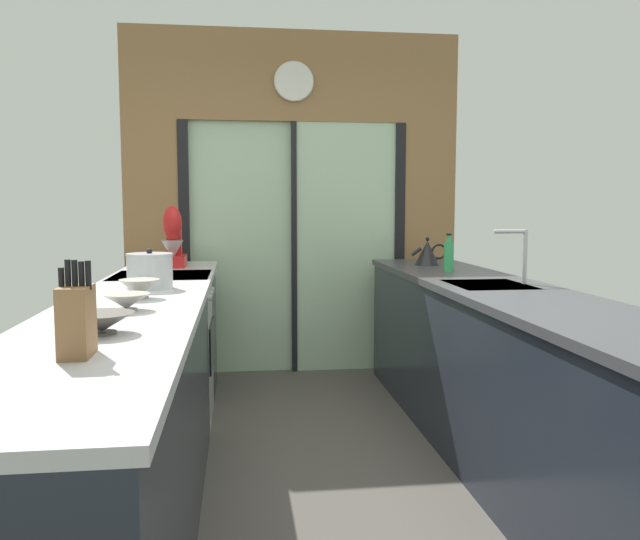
{
  "coord_description": "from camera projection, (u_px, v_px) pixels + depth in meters",
  "views": [
    {
      "loc": [
        -0.44,
        -2.72,
        1.34
      ],
      "look_at": [
        -0.01,
        0.7,
        0.99
      ],
      "focal_mm": 35.92,
      "sensor_mm": 36.0,
      "label": 1
    }
  ],
  "objects": [
    {
      "name": "sink_faucet",
      "position": [
        520.0,
        248.0,
        3.43
      ],
      "size": [
        0.19,
        0.02,
        0.29
      ],
      "color": "#B7BABC",
      "rests_on": "right_counter_run"
    },
    {
      "name": "stock_pot",
      "position": [
        150.0,
        271.0,
        3.25
      ],
      "size": [
        0.23,
        0.23,
        0.2
      ],
      "color": "#B7BABC",
      "rests_on": "left_counter_run"
    },
    {
      "name": "mixing_bowl_near",
      "position": [
        101.0,
        323.0,
        2.1
      ],
      "size": [
        0.21,
        0.21,
        0.07
      ],
      "color": "#514C47",
      "rests_on": "left_counter_run"
    },
    {
      "name": "oven_range",
      "position": [
        164.0,
        350.0,
        3.94
      ],
      "size": [
        0.6,
        0.6,
        0.92
      ],
      "color": "#B7BABC",
      "rests_on": "ground_plane"
    },
    {
      "name": "right_counter_run",
      "position": [
        509.0,
        380.0,
        3.23
      ],
      "size": [
        0.62,
        3.8,
        0.92
      ],
      "color": "#1E232D",
      "rests_on": "ground_plane"
    },
    {
      "name": "mixing_bowl_mid",
      "position": [
        126.0,
        301.0,
        2.56
      ],
      "size": [
        0.19,
        0.19,
        0.07
      ],
      "color": "gray",
      "rests_on": "left_counter_run"
    },
    {
      "name": "mixing_bowl_far",
      "position": [
        139.0,
        288.0,
        2.9
      ],
      "size": [
        0.18,
        0.18,
        0.09
      ],
      "color": "gray",
      "rests_on": "left_counter_run"
    },
    {
      "name": "back_wall_unit",
      "position": [
        294.0,
        182.0,
        5.08
      ],
      "size": [
        2.64,
        0.12,
        2.7
      ],
      "color": "olive",
      "rests_on": "ground_plane"
    },
    {
      "name": "left_counter_run",
      "position": [
        134.0,
        404.0,
        2.84
      ],
      "size": [
        0.62,
        3.8,
        0.92
      ],
      "color": "#1E232D",
      "rests_on": "ground_plane"
    },
    {
      "name": "knife_block",
      "position": [
        77.0,
        320.0,
        1.78
      ],
      "size": [
        0.09,
        0.14,
        0.27
      ],
      "color": "brown",
      "rests_on": "left_counter_run"
    },
    {
      "name": "stand_mixer",
      "position": [
        173.0,
        243.0,
        4.4
      ],
      "size": [
        0.17,
        0.27,
        0.42
      ],
      "color": "red",
      "rests_on": "left_counter_run"
    },
    {
      "name": "soap_bottle_far",
      "position": [
        449.0,
        255.0,
        4.08
      ],
      "size": [
        0.06,
        0.06,
        0.24
      ],
      "color": "#339E56",
      "rests_on": "right_counter_run"
    },
    {
      "name": "ground_plane",
      "position": [
        323.0,
        456.0,
        3.46
      ],
      "size": [
        5.04,
        7.6,
        0.02
      ],
      "primitive_type": "cube",
      "color": "#4C4742"
    },
    {
      "name": "kettle",
      "position": [
        428.0,
        253.0,
        4.54
      ],
      "size": [
        0.26,
        0.18,
        0.2
      ],
      "color": "black",
      "rests_on": "right_counter_run"
    }
  ]
}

